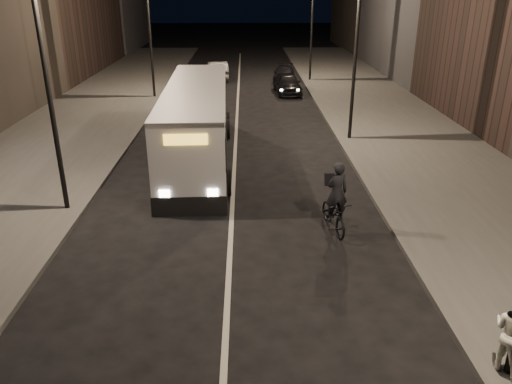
{
  "coord_description": "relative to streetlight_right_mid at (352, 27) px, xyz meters",
  "views": [
    {
      "loc": [
        0.47,
        -11.56,
        7.22
      ],
      "look_at": [
        0.78,
        2.02,
        1.5
      ],
      "focal_mm": 35.0,
      "sensor_mm": 36.0,
      "label": 1
    }
  ],
  "objects": [
    {
      "name": "car_far",
      "position": [
        -1.73,
        16.27,
        -4.79
      ],
      "size": [
        1.97,
        4.1,
        1.15
      ],
      "primitive_type": "imported",
      "rotation": [
        0.0,
        0.0,
        -0.09
      ],
      "color": "black",
      "rests_on": "ground"
    },
    {
      "name": "sidewalk_right",
      "position": [
        3.17,
        2.0,
        -5.28
      ],
      "size": [
        7.0,
        70.0,
        0.16
      ],
      "primitive_type": "cube",
      "color": "#3C3B39",
      "rests_on": "ground"
    },
    {
      "name": "city_bus",
      "position": [
        -6.93,
        -2.52,
        -3.62
      ],
      "size": [
        3.11,
        11.96,
        3.2
      ],
      "rotation": [
        0.0,
        0.0,
        0.03
      ],
      "color": "silver",
      "rests_on": "ground"
    },
    {
      "name": "streetlight_left_near",
      "position": [
        -10.66,
        -8.0,
        0.0
      ],
      "size": [
        1.2,
        0.44,
        8.12
      ],
      "color": "black",
      "rests_on": "sidewalk_left"
    },
    {
      "name": "streetlight_right_mid",
      "position": [
        0.0,
        0.0,
        0.0
      ],
      "size": [
        1.2,
        0.44,
        8.12
      ],
      "color": "black",
      "rests_on": "sidewalk_right"
    },
    {
      "name": "cyclist_on_bicycle",
      "position": [
        -2.1,
        -9.56,
        -4.59
      ],
      "size": [
        1.03,
        2.09,
        2.31
      ],
      "rotation": [
        0.0,
        0.0,
        0.17
      ],
      "color": "black",
      "rests_on": "ground"
    },
    {
      "name": "sidewalk_left",
      "position": [
        -13.83,
        2.0,
        -5.28
      ],
      "size": [
        7.0,
        70.0,
        0.16
      ],
      "primitive_type": "cube",
      "color": "#3C3B39",
      "rests_on": "ground"
    },
    {
      "name": "streetlight_right_far",
      "position": [
        0.0,
        16.0,
        0.0
      ],
      "size": [
        1.2,
        0.44,
        8.12
      ],
      "color": "black",
      "rests_on": "sidewalk_right"
    },
    {
      "name": "car_near",
      "position": [
        -1.88,
        11.44,
        -4.66
      ],
      "size": [
        1.95,
        4.25,
        1.41
      ],
      "primitive_type": "imported",
      "rotation": [
        0.0,
        0.0,
        0.07
      ],
      "color": "black",
      "rests_on": "ground"
    },
    {
      "name": "car_mid",
      "position": [
        -7.02,
        17.01,
        -4.64
      ],
      "size": [
        1.89,
        4.51,
        1.45
      ],
      "primitive_type": "imported",
      "rotation": [
        0.0,
        0.0,
        3.22
      ],
      "color": "#323234",
      "rests_on": "ground"
    },
    {
      "name": "streetlight_left_far",
      "position": [
        -10.66,
        10.0,
        0.0
      ],
      "size": [
        1.2,
        0.44,
        8.12
      ],
      "color": "black",
      "rests_on": "sidewalk_left"
    },
    {
      "name": "ground",
      "position": [
        -5.33,
        -12.0,
        -5.36
      ],
      "size": [
        180.0,
        180.0,
        0.0
      ],
      "primitive_type": "plane",
      "color": "black",
      "rests_on": "ground"
    }
  ]
}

